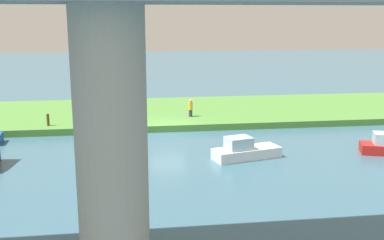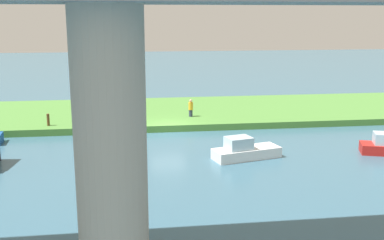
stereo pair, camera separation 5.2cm
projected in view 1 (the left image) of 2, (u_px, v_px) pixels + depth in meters
name	position (u px, v px, depth m)	size (l,w,h in m)	color
ground_plane	(168.00, 132.00, 34.14)	(160.00, 160.00, 0.00)	#386075
grassy_bank	(162.00, 113.00, 39.89)	(80.00, 12.00, 0.50)	#4C8438
bridge_pylon	(111.00, 144.00, 14.77)	(2.30, 2.30, 8.70)	#9E998E
person_on_bank	(191.00, 108.00, 37.01)	(0.45, 0.45, 1.39)	#2D334C
mooring_post	(48.00, 120.00, 33.96)	(0.20, 0.20, 0.88)	brown
riverboat_paddlewheel	(245.00, 151.00, 27.82)	(4.29, 2.41, 1.35)	white
marker_buoy	(84.00, 198.00, 21.15)	(0.50, 0.50, 0.50)	orange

